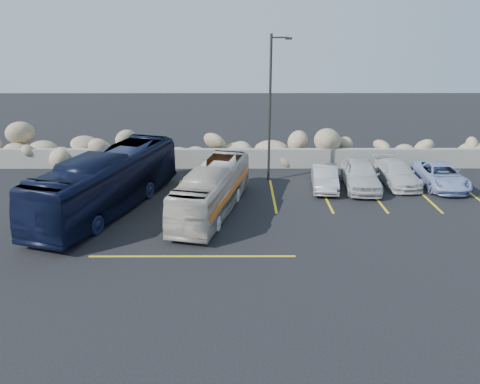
{
  "coord_description": "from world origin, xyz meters",
  "views": [
    {
      "loc": [
        0.81,
        -15.95,
        8.51
      ],
      "look_at": [
        0.86,
        4.0,
        1.28
      ],
      "focal_mm": 35.0,
      "sensor_mm": 36.0,
      "label": 1
    }
  ],
  "objects_px": {
    "car_a": "(361,175)",
    "car_c": "(396,173)",
    "lamppost": "(271,105)",
    "tour_coach": "(108,182)",
    "car_d": "(441,175)",
    "vintage_bus": "(212,190)",
    "car_b": "(325,177)"
  },
  "relations": [
    {
      "from": "car_a",
      "to": "car_c",
      "type": "bearing_deg",
      "value": 22.64
    },
    {
      "from": "lamppost",
      "to": "car_c",
      "type": "distance_m",
      "value": 7.97
    },
    {
      "from": "tour_coach",
      "to": "car_d",
      "type": "relative_size",
      "value": 2.26
    },
    {
      "from": "vintage_bus",
      "to": "car_a",
      "type": "xyz_separation_m",
      "value": [
        7.87,
        3.39,
        -0.33
      ]
    },
    {
      "from": "tour_coach",
      "to": "lamppost",
      "type": "bearing_deg",
      "value": 46.95
    },
    {
      "from": "lamppost",
      "to": "tour_coach",
      "type": "relative_size",
      "value": 0.79
    },
    {
      "from": "car_c",
      "to": "car_a",
      "type": "bearing_deg",
      "value": -165.17
    },
    {
      "from": "car_b",
      "to": "car_c",
      "type": "distance_m",
      "value": 4.19
    },
    {
      "from": "car_a",
      "to": "car_c",
      "type": "xyz_separation_m",
      "value": [
        2.18,
        0.7,
        -0.14
      ]
    },
    {
      "from": "vintage_bus",
      "to": "tour_coach",
      "type": "distance_m",
      "value": 5.0
    },
    {
      "from": "tour_coach",
      "to": "vintage_bus",
      "type": "bearing_deg",
      "value": 14.69
    },
    {
      "from": "lamppost",
      "to": "tour_coach",
      "type": "distance_m",
      "value": 9.58
    },
    {
      "from": "tour_coach",
      "to": "car_d",
      "type": "height_order",
      "value": "tour_coach"
    },
    {
      "from": "vintage_bus",
      "to": "tour_coach",
      "type": "height_order",
      "value": "tour_coach"
    },
    {
      "from": "vintage_bus",
      "to": "car_c",
      "type": "relative_size",
      "value": 1.84
    },
    {
      "from": "lamppost",
      "to": "car_a",
      "type": "relative_size",
      "value": 1.78
    },
    {
      "from": "tour_coach",
      "to": "car_c",
      "type": "distance_m",
      "value": 15.53
    },
    {
      "from": "lamppost",
      "to": "car_b",
      "type": "relative_size",
      "value": 2.15
    },
    {
      "from": "tour_coach",
      "to": "car_a",
      "type": "xyz_separation_m",
      "value": [
        12.85,
        3.11,
        -0.64
      ]
    },
    {
      "from": "tour_coach",
      "to": "car_b",
      "type": "distance_m",
      "value": 11.35
    },
    {
      "from": "car_a",
      "to": "car_b",
      "type": "bearing_deg",
      "value": -174.07
    },
    {
      "from": "tour_coach",
      "to": "car_b",
      "type": "height_order",
      "value": "tour_coach"
    },
    {
      "from": "vintage_bus",
      "to": "car_a",
      "type": "relative_size",
      "value": 1.76
    },
    {
      "from": "car_a",
      "to": "car_b",
      "type": "height_order",
      "value": "car_a"
    },
    {
      "from": "car_b",
      "to": "car_d",
      "type": "height_order",
      "value": "car_d"
    },
    {
      "from": "car_d",
      "to": "car_c",
      "type": "bearing_deg",
      "value": 170.8
    },
    {
      "from": "car_c",
      "to": "lamppost",
      "type": "bearing_deg",
      "value": 171.9
    },
    {
      "from": "tour_coach",
      "to": "car_a",
      "type": "bearing_deg",
      "value": 31.52
    },
    {
      "from": "car_a",
      "to": "car_c",
      "type": "distance_m",
      "value": 2.29
    },
    {
      "from": "vintage_bus",
      "to": "car_c",
      "type": "distance_m",
      "value": 10.86
    },
    {
      "from": "car_b",
      "to": "tour_coach",
      "type": "bearing_deg",
      "value": -158.29
    },
    {
      "from": "lamppost",
      "to": "tour_coach",
      "type": "height_order",
      "value": "lamppost"
    }
  ]
}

